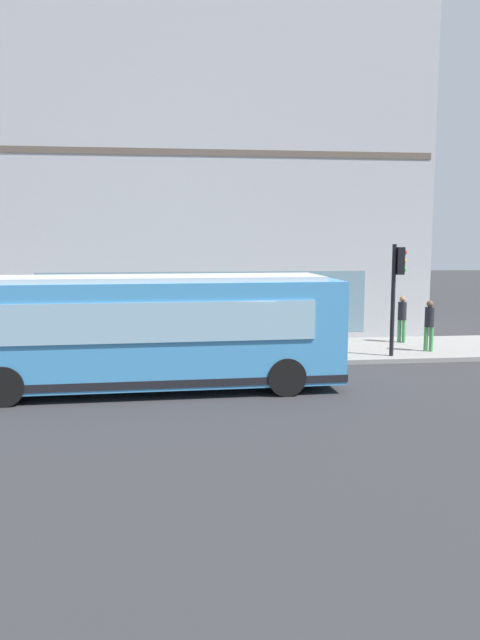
{
  "coord_description": "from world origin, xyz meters",
  "views": [
    {
      "loc": [
        -16.5,
        1.52,
        4.04
      ],
      "look_at": [
        2.46,
        -0.79,
        1.54
      ],
      "focal_mm": 34.83,
      "sensor_mm": 36.0,
      "label": 1
    }
  ],
  "objects_px": {
    "traffic_light_near_corner": "(397,278)",
    "pedestrian_by_light_pole": "(429,322)",
    "city_bus_nearside": "(152,333)",
    "pedestrian_near_building_entrance": "(402,316)",
    "newspaper_vending_box": "(125,337)",
    "fire_hydrant": "(256,337)"
  },
  "relations": [
    {
      "from": "pedestrian_near_building_entrance",
      "to": "city_bus_nearside",
      "type": "bearing_deg",
      "value": 122.06
    },
    {
      "from": "city_bus_nearside",
      "to": "pedestrian_by_light_pole",
      "type": "distance_m",
      "value": 10.22
    },
    {
      "from": "city_bus_nearside",
      "to": "traffic_light_near_corner",
      "type": "bearing_deg",
      "value": -68.24
    },
    {
      "from": "pedestrian_by_light_pole",
      "to": "newspaper_vending_box",
      "type": "height_order",
      "value": "pedestrian_by_light_pole"
    },
    {
      "from": "newspaper_vending_box",
      "to": "pedestrian_near_building_entrance",
      "type": "bearing_deg",
      "value": -88.31
    },
    {
      "from": "city_bus_nearside",
      "to": "newspaper_vending_box",
      "type": "height_order",
      "value": "city_bus_nearside"
    },
    {
      "from": "traffic_light_near_corner",
      "to": "city_bus_nearside",
      "type": "bearing_deg",
      "value": 111.76
    },
    {
      "from": "pedestrian_near_building_entrance",
      "to": "pedestrian_by_light_pole",
      "type": "distance_m",
      "value": 1.93
    },
    {
      "from": "traffic_light_near_corner",
      "to": "pedestrian_by_light_pole",
      "type": "bearing_deg",
      "value": -65.35
    },
    {
      "from": "city_bus_nearside",
      "to": "pedestrian_near_building_entrance",
      "type": "relative_size",
      "value": 5.73
    },
    {
      "from": "city_bus_nearside",
      "to": "pedestrian_by_light_pole",
      "type": "bearing_deg",
      "value": -67.78
    },
    {
      "from": "traffic_light_near_corner",
      "to": "newspaper_vending_box",
      "type": "xyz_separation_m",
      "value": [
        2.29,
        9.07,
        -2.14
      ]
    },
    {
      "from": "city_bus_nearside",
      "to": "pedestrian_by_light_pole",
      "type": "relative_size",
      "value": 5.7
    },
    {
      "from": "city_bus_nearside",
      "to": "pedestrian_by_light_pole",
      "type": "xyz_separation_m",
      "value": [
        3.86,
        -9.45,
        -0.38
      ]
    },
    {
      "from": "fire_hydrant",
      "to": "pedestrian_by_light_pole",
      "type": "bearing_deg",
      "value": -106.18
    },
    {
      "from": "city_bus_nearside",
      "to": "newspaper_vending_box",
      "type": "xyz_separation_m",
      "value": [
        5.47,
        1.08,
        -0.95
      ]
    },
    {
      "from": "fire_hydrant",
      "to": "pedestrian_by_light_pole",
      "type": "height_order",
      "value": "pedestrian_by_light_pole"
    },
    {
      "from": "pedestrian_near_building_entrance",
      "to": "pedestrian_by_light_pole",
      "type": "bearing_deg",
      "value": -173.26
    },
    {
      "from": "city_bus_nearside",
      "to": "pedestrian_near_building_entrance",
      "type": "xyz_separation_m",
      "value": [
        5.78,
        -9.23,
        -0.38
      ]
    },
    {
      "from": "fire_hydrant",
      "to": "newspaper_vending_box",
      "type": "xyz_separation_m",
      "value": [
        -0.08,
        4.7,
        0.09
      ]
    },
    {
      "from": "pedestrian_by_light_pole",
      "to": "traffic_light_near_corner",
      "type": "bearing_deg",
      "value": 114.65
    },
    {
      "from": "pedestrian_near_building_entrance",
      "to": "newspaper_vending_box",
      "type": "relative_size",
      "value": 1.96
    }
  ]
}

